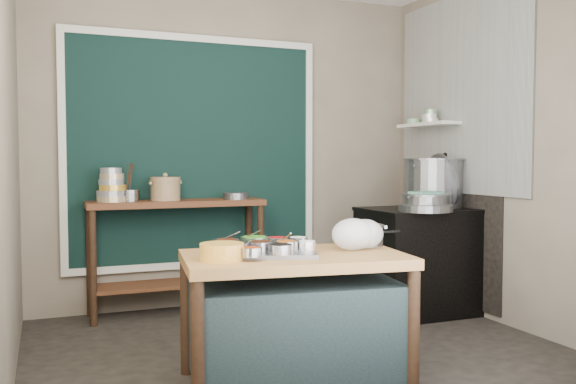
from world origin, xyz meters
name	(u,v)px	position (x,y,z in m)	size (l,w,h in m)	color
floor	(297,351)	(0.00, 0.00, -0.01)	(3.50, 3.00, 0.02)	#2C2722
back_wall	(232,147)	(0.00, 1.51, 1.40)	(3.50, 0.02, 2.80)	#796E5D
left_wall	(7,139)	(-1.76, 0.00, 1.40)	(0.02, 3.00, 2.80)	#796E5D
right_wall	(506,145)	(1.76, 0.00, 1.40)	(0.02, 3.00, 2.80)	#796E5D
curtain_panel	(195,152)	(-0.35, 1.47, 1.35)	(2.10, 0.02, 1.90)	black
curtain_frame	(195,152)	(-0.35, 1.46, 1.35)	(2.22, 0.03, 2.02)	beige
tile_panel	(460,94)	(1.74, 0.55, 1.85)	(0.02, 1.70, 1.70)	#B2B2AA
soot_patch	(451,227)	(1.74, 0.65, 0.70)	(0.01, 1.30, 1.30)	black
wall_shelf	(428,125)	(1.63, 0.85, 1.60)	(0.22, 0.70, 0.03)	beige
prep_table	(294,319)	(-0.26, -0.58, 0.38)	(1.25, 0.72, 0.75)	olive
back_counter	(177,257)	(-0.55, 1.28, 0.47)	(1.45, 0.40, 0.95)	#542D18
stove_block	(420,262)	(1.35, 0.55, 0.42)	(0.90, 0.68, 0.85)	black
stove_top	(420,210)	(1.35, 0.55, 0.86)	(0.92, 0.69, 0.03)	black
condiment_tray	(267,253)	(-0.41, -0.55, 0.76)	(0.54, 0.39, 0.02)	gray
condiment_bowls	(263,245)	(-0.43, -0.53, 0.80)	(0.56, 0.43, 0.06)	silver
yellow_basin	(222,252)	(-0.70, -0.64, 0.80)	(0.24, 0.24, 0.09)	gold
saucepan	(365,235)	(0.28, -0.43, 0.82)	(0.24, 0.24, 0.13)	gray
plastic_bag_a	(353,234)	(0.12, -0.58, 0.84)	(0.25, 0.22, 0.19)	white
plastic_bag_b	(364,234)	(0.21, -0.54, 0.84)	(0.24, 0.20, 0.18)	white
bowl_stack	(112,187)	(-1.07, 1.28, 1.07)	(0.24, 0.24, 0.27)	tan
utensil_cup	(129,196)	(-0.93, 1.27, 1.00)	(0.16, 0.16, 0.10)	gray
ceramic_crock	(165,190)	(-0.64, 1.27, 1.04)	(0.26, 0.26, 0.17)	#89694A
wide_bowl	(236,196)	(-0.06, 1.22, 0.98)	(0.22, 0.22, 0.05)	gray
stock_pot	(433,183)	(1.51, 0.61, 1.09)	(0.54, 0.54, 0.42)	gray
pot_lid	(443,181)	(1.54, 0.50, 1.11)	(0.47, 0.47, 0.02)	gray
steamer	(426,202)	(1.28, 0.37, 0.95)	(0.41, 0.41, 0.13)	gray
green_cloth	(426,193)	(1.28, 0.37, 1.02)	(0.23, 0.18, 0.02)	#59A182
shallow_pan	(425,208)	(1.21, 0.27, 0.91)	(0.42, 0.42, 0.06)	gray
shelf_bowl_stack	(430,117)	(1.63, 0.83, 1.67)	(0.14, 0.14, 0.12)	silver
shelf_bowl_green	(414,122)	(1.63, 1.08, 1.64)	(0.14, 0.14, 0.05)	gray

